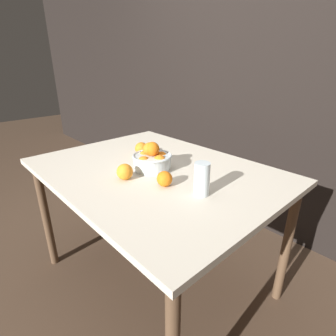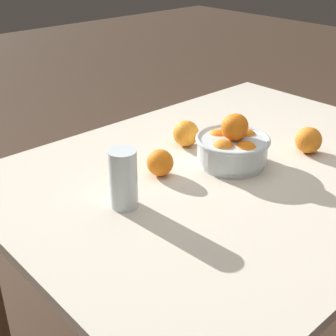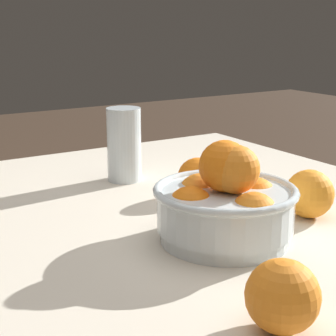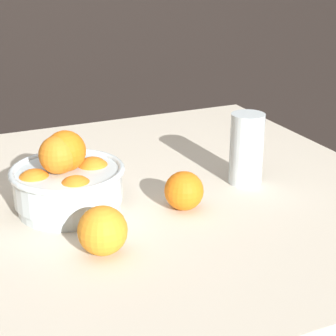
% 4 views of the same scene
% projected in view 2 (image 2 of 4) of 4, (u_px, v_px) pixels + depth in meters
% --- Properties ---
extents(dining_table, '(1.32, 0.99, 0.77)m').
position_uv_depth(dining_table, '(233.00, 189.00, 1.38)').
color(dining_table, beige).
rests_on(dining_table, ground_plane).
extents(fruit_bowl, '(0.21, 0.21, 0.15)m').
position_uv_depth(fruit_bowl, '(233.00, 146.00, 1.33)').
color(fruit_bowl, silver).
rests_on(fruit_bowl, dining_table).
extents(juice_glass, '(0.07, 0.07, 0.15)m').
position_uv_depth(juice_glass, '(123.00, 182.00, 1.12)').
color(juice_glass, '#F4A314').
rests_on(juice_glass, dining_table).
extents(orange_loose_near_bowl, '(0.08, 0.08, 0.08)m').
position_uv_depth(orange_loose_near_bowl, '(186.00, 133.00, 1.45)').
color(orange_loose_near_bowl, orange).
rests_on(orange_loose_near_bowl, dining_table).
extents(orange_loose_front, '(0.07, 0.07, 0.07)m').
position_uv_depth(orange_loose_front, '(160.00, 163.00, 1.27)').
color(orange_loose_front, orange).
rests_on(orange_loose_front, dining_table).
extents(orange_loose_aside, '(0.08, 0.08, 0.08)m').
position_uv_depth(orange_loose_aside, '(308.00, 140.00, 1.40)').
color(orange_loose_aside, orange).
rests_on(orange_loose_aside, dining_table).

